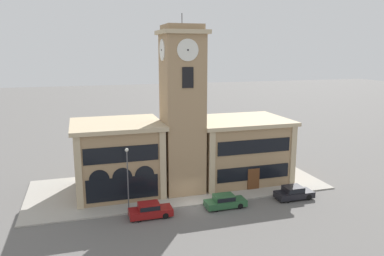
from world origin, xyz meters
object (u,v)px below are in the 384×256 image
(parked_car_far, at_px, (294,192))
(street_lamp, at_px, (127,171))
(parked_car_mid, at_px, (225,201))
(parked_car_near, at_px, (150,210))

(parked_car_far, height_order, street_lamp, street_lamp)
(street_lamp, bearing_deg, parked_car_mid, -10.85)
(parked_car_mid, xyz_separation_m, street_lamp, (-9.86, 1.89, 3.68))
(parked_car_near, xyz_separation_m, street_lamp, (-1.86, 1.89, 3.65))
(parked_car_near, distance_m, street_lamp, 4.51)
(parked_car_near, distance_m, parked_car_far, 16.28)
(parked_car_far, bearing_deg, parked_car_mid, -179.94)
(parked_car_far, relative_size, street_lamp, 0.64)
(parked_car_near, relative_size, parked_car_far, 1.01)
(parked_car_near, height_order, parked_car_far, parked_car_near)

